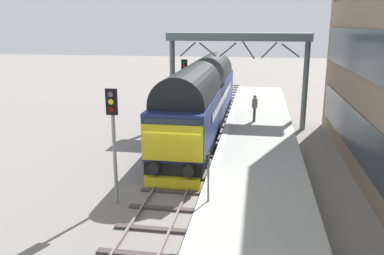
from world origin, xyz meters
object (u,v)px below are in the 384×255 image
at_px(signal_post_near, 113,131).
at_px(platform_number_sign, 208,169).
at_px(diesel_locomotive, 202,96).
at_px(waiting_passenger, 255,106).
at_px(signal_post_mid, 185,82).

distance_m(signal_post_near, platform_number_sign, 4.13).
xyz_separation_m(diesel_locomotive, platform_number_sign, (1.93, -12.06, -0.32)).
bearing_deg(diesel_locomotive, waiting_passenger, 0.34).
bearing_deg(signal_post_near, signal_post_mid, 90.00).
bearing_deg(waiting_passenger, diesel_locomotive, 82.23).
bearing_deg(signal_post_mid, platform_number_sign, -76.84).
distance_m(diesel_locomotive, waiting_passenger, 3.33).
distance_m(signal_post_near, signal_post_mid, 14.85).
bearing_deg(signal_post_near, diesel_locomotive, 80.06).
height_order(platform_number_sign, waiting_passenger, platform_number_sign).
bearing_deg(platform_number_sign, signal_post_mid, 103.16).
distance_m(diesel_locomotive, platform_number_sign, 12.22).
relative_size(signal_post_near, platform_number_sign, 2.67).
distance_m(signal_post_mid, platform_number_sign, 16.70).
bearing_deg(waiting_passenger, signal_post_near, 146.09).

